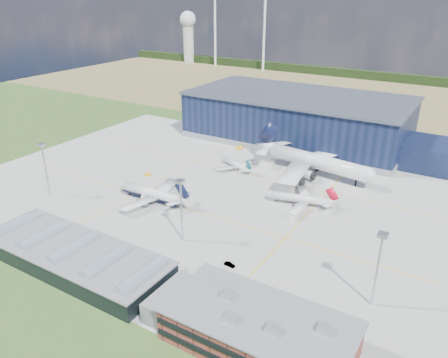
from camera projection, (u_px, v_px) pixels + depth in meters
ground at (206, 201)px, 180.66m from camera, size 600.00×600.00×0.00m
apron at (219, 192)px, 188.47m from camera, size 220.00×160.00×0.08m
farmland at (357, 97)px, 352.57m from camera, size 600.00×220.00×0.01m
treeline at (381, 76)px, 413.47m from camera, size 600.00×8.00×8.00m
horizon_dressing at (209, 33)px, 488.23m from camera, size 440.20×18.00×70.00m
hangar at (302, 120)px, 248.73m from camera, size 145.00×62.00×26.10m
ops_building at (259, 331)px, 105.60m from camera, size 46.00×23.00×10.90m
glass_concourse at (82, 259)px, 135.38m from camera, size 78.00×23.00×8.60m
light_mast_west at (44, 161)px, 179.65m from camera, size 2.60×2.60×23.00m
light_mast_center at (181, 201)px, 146.25m from camera, size 2.60×2.60×23.00m
light_mast_east at (379, 258)px, 115.23m from camera, size 2.60×2.60×23.00m
airliner_navy at (150, 188)px, 178.17m from camera, size 37.03×36.27×11.75m
airliner_red at (299, 195)px, 175.19m from camera, size 34.96×34.49×9.49m
airliner_widebody at (318, 154)px, 201.57m from camera, size 72.58×71.43×20.75m
airliner_regional at (236, 162)px, 210.91m from camera, size 30.64×30.39×7.59m
gse_tug_b at (148, 174)px, 204.56m from camera, size 2.26×3.06×1.22m
gse_van_b at (288, 217)px, 165.50m from camera, size 5.22×3.99×2.18m
gse_tug_c at (239, 148)px, 238.14m from camera, size 2.26×3.57×1.55m
gse_cart_b at (214, 151)px, 234.16m from camera, size 3.40×3.05×1.23m
gse_van_c at (174, 265)px, 136.68m from camera, size 5.36×2.61×2.56m
airstair at (147, 198)px, 179.80m from camera, size 2.32×4.58×2.81m
car_a at (317, 330)px, 111.51m from camera, size 3.97×2.53×1.26m
car_b at (230, 264)px, 138.00m from camera, size 3.76×1.51×1.21m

